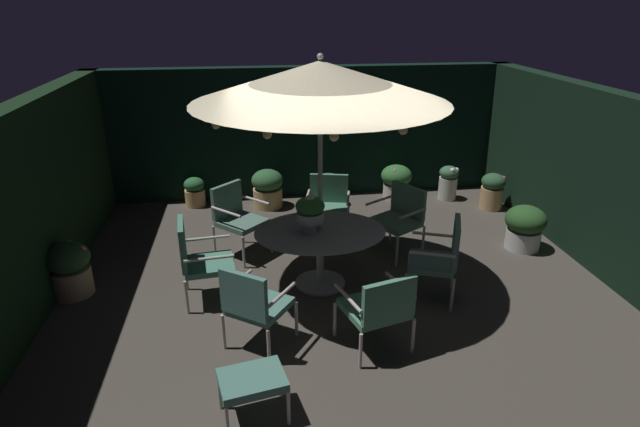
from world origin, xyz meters
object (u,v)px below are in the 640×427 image
object	(u,v)px
patio_chair_southwest	(254,302)
potted_plant_back_left	(195,191)
potted_plant_left_near	(525,226)
potted_plant_front_corner	(396,180)
ottoman_footrest	(252,382)
potted_plant_back_right	(69,268)
patio_chair_east	(328,203)
potted_plant_back_center	(492,190)
potted_plant_right_far	(267,188)
patio_chair_north	(441,255)
patio_umbrella	(320,82)
patio_dining_table	(320,241)
patio_chair_northeast	(400,215)
centerpiece_planter	(310,210)
potted_plant_right_near	(448,182)
patio_chair_west	(379,306)
potted_plant_left_far	(329,188)
patio_chair_south	(199,257)
patio_chair_southeast	(236,215)

from	to	relation	value
patio_chair_southwest	potted_plant_back_left	distance (m)	4.26
potted_plant_left_near	potted_plant_front_corner	size ratio (longest dim) A/B	1.05
ottoman_footrest	potted_plant_back_right	xyz separation A→B (m)	(-2.15, 2.32, -0.02)
patio_chair_east	potted_plant_back_center	world-z (taller)	patio_chair_east
potted_plant_front_corner	potted_plant_left_near	bearing A→B (deg)	-60.43
patio_chair_southwest	potted_plant_front_corner	world-z (taller)	patio_chair_southwest
potted_plant_back_right	potted_plant_right_far	size ratio (longest dim) A/B	1.02
patio_chair_north	patio_umbrella	bearing A→B (deg)	158.77
patio_dining_table	patio_chair_northeast	size ratio (longest dim) A/B	1.69
patio_chair_north	patio_chair_southwest	world-z (taller)	patio_chair_north
patio_chair_east	potted_plant_right_far	xyz separation A→B (m)	(-0.85, 1.32, -0.19)
patio_chair_north	potted_plant_left_near	world-z (taller)	patio_chair_north
centerpiece_planter	potted_plant_right_near	distance (m)	3.96
patio_chair_west	potted_plant_back_left	world-z (taller)	patio_chair_west
patio_chair_west	potted_plant_right_far	size ratio (longest dim) A/B	1.36
patio_chair_northeast	potted_plant_left_far	world-z (taller)	patio_chair_northeast
ottoman_footrest	patio_chair_southwest	bearing A→B (deg)	87.65
ottoman_footrest	patio_chair_west	bearing A→B (deg)	30.59
potted_plant_left_near	centerpiece_planter	bearing A→B (deg)	-168.63
potted_plant_left_near	potted_plant_right_near	world-z (taller)	potted_plant_left_near
patio_chair_south	patio_chair_north	bearing A→B (deg)	-7.38
patio_chair_south	potted_plant_right_far	xyz separation A→B (m)	(0.92, 2.90, -0.23)
ottoman_footrest	potted_plant_back_left	distance (m)	5.18
potted_plant_back_right	patio_dining_table	bearing A→B (deg)	-3.33
patio_chair_north	patio_dining_table	bearing A→B (deg)	158.77
patio_chair_northeast	centerpiece_planter	bearing A→B (deg)	-149.55
patio_chair_north	potted_plant_left_far	xyz separation A→B (m)	(-0.84, 3.21, -0.28)
patio_chair_south	potted_plant_left_near	xyz separation A→B (m)	(4.49, 0.77, -0.23)
patio_umbrella	potted_plant_front_corner	distance (m)	4.00
potted_plant_left_near	ottoman_footrest	bearing A→B (deg)	-144.92
centerpiece_planter	patio_chair_southeast	xyz separation A→B (m)	(-0.91, 1.05, -0.44)
potted_plant_back_right	potted_plant_back_center	world-z (taller)	potted_plant_back_right
patio_chair_east	patio_chair_southeast	bearing A→B (deg)	-163.67
patio_umbrella	centerpiece_planter	bearing A→B (deg)	-165.93
patio_chair_southwest	potted_plant_right_near	distance (m)	5.23
patio_chair_southeast	potted_plant_left_far	size ratio (longest dim) A/B	1.77
potted_plant_back_right	potted_plant_right_near	xyz separation A→B (m)	(5.71, 2.49, -0.03)
patio_umbrella	patio_chair_west	distance (m)	2.47
potted_plant_back_left	potted_plant_front_corner	bearing A→B (deg)	-1.87
patio_chair_east	potted_plant_left_near	bearing A→B (deg)	-16.54
patio_dining_table	potted_plant_back_left	xyz separation A→B (m)	(-1.79, 2.95, -0.34)
patio_umbrella	patio_chair_south	distance (m)	2.43
patio_chair_north	patio_chair_southeast	bearing A→B (deg)	147.07
patio_chair_north	patio_chair_east	size ratio (longest dim) A/B	1.11
potted_plant_right_near	patio_chair_east	bearing A→B (deg)	-152.19
patio_umbrella	patio_chair_north	distance (m)	2.42
potted_plant_back_right	potted_plant_back_left	size ratio (longest dim) A/B	1.34
patio_chair_southeast	potted_plant_left_near	distance (m)	4.10
patio_chair_west	potted_plant_right_far	bearing A→B (deg)	102.75
patio_chair_northeast	potted_plant_right_far	world-z (taller)	patio_chair_northeast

